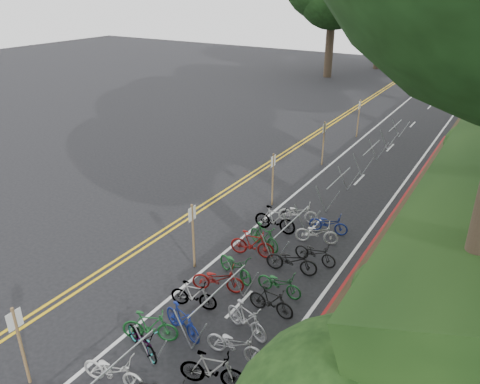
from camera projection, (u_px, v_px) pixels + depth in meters
The scene contains 9 objects.
ground at pixel (73, 344), 13.30m from camera, with size 120.00×120.00×0.00m, color black.
road_markings at pixel (263, 212), 20.86m from camera, with size 7.47×80.00×0.01m.
red_curb at pixel (389, 222), 19.92m from camera, with size 0.25×28.00×0.10m, color maroon.
bike_rack_front at pixel (108, 379), 11.06m from camera, with size 1.11×3.25×1.11m.
bike_racks_rest at pixel (338, 184), 21.64m from camera, with size 1.14×23.00×1.17m.
signpost_near at pixel (20, 341), 11.49m from camera, with size 0.08×0.40×2.36m.
signposts_rest at pixel (301, 157), 23.32m from camera, with size 0.08×18.40×2.50m.
bike_front at pixel (150, 326), 13.25m from camera, with size 1.65×0.47×0.99m, color #144C1E.
bike_valet at pixel (228, 299), 14.41m from camera, with size 3.37×15.03×1.10m.
Camera 1 is at (9.42, -6.35, 9.44)m, focal length 35.00 mm.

